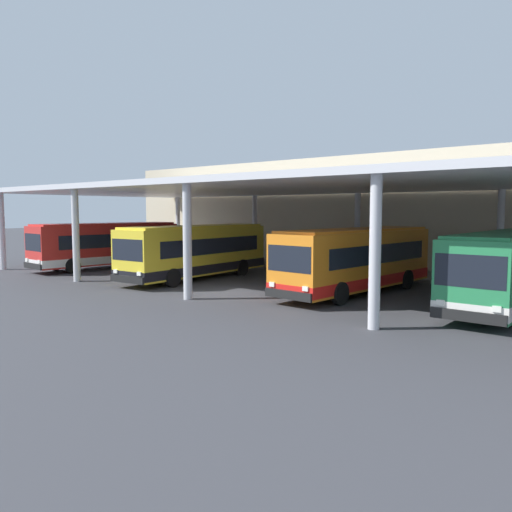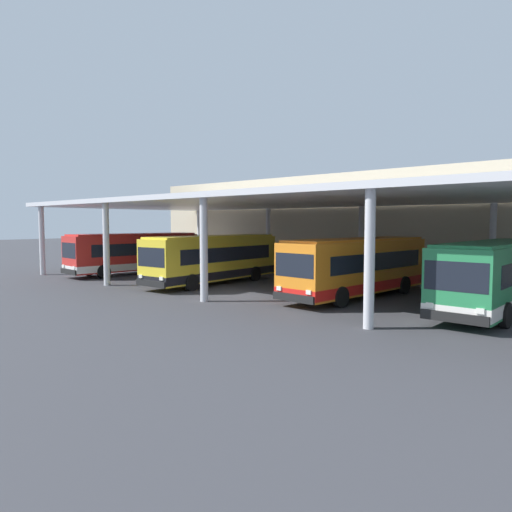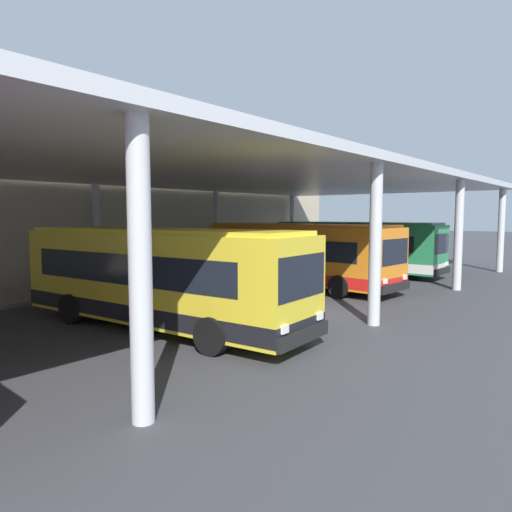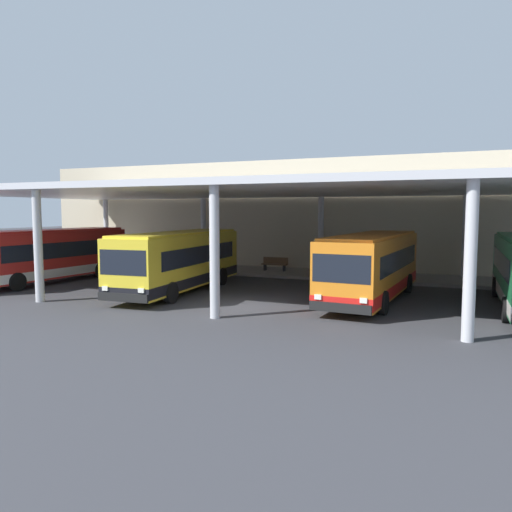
# 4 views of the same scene
# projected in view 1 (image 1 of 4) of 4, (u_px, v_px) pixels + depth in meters

# --- Properties ---
(ground_plane) EXTENTS (200.00, 200.00, 0.00)m
(ground_plane) POSITION_uv_depth(u_px,v_px,m) (225.00, 292.00, 25.14)
(ground_plane) COLOR #3D3D42
(platform_kerb) EXTENTS (42.00, 4.50, 0.18)m
(platform_kerb) POSITION_uv_depth(u_px,v_px,m) (344.00, 269.00, 34.17)
(platform_kerb) COLOR gray
(platform_kerb) RESTS_ON ground
(station_building_facade) EXTENTS (48.00, 1.60, 7.99)m
(station_building_facade) POSITION_uv_depth(u_px,v_px,m) (368.00, 211.00, 36.32)
(station_building_facade) COLOR #C1B293
(station_building_facade) RESTS_ON ground
(canopy_shelter) EXTENTS (40.00, 17.00, 5.55)m
(canopy_shelter) POSITION_uv_depth(u_px,v_px,m) (290.00, 189.00, 28.90)
(canopy_shelter) COLOR silver
(canopy_shelter) RESTS_ON ground
(bus_nearest_bay) EXTENTS (3.23, 10.68, 3.17)m
(bus_nearest_bay) POSITION_uv_depth(u_px,v_px,m) (107.00, 245.00, 35.73)
(bus_nearest_bay) COLOR red
(bus_nearest_bay) RESTS_ON ground
(bus_second_bay) EXTENTS (3.23, 10.68, 3.17)m
(bus_second_bay) POSITION_uv_depth(u_px,v_px,m) (196.00, 251.00, 29.99)
(bus_second_bay) COLOR yellow
(bus_second_bay) RESTS_ON ground
(bus_middle_bay) EXTENTS (3.22, 10.67, 3.17)m
(bus_middle_bay) POSITION_uv_depth(u_px,v_px,m) (357.00, 260.00, 24.80)
(bus_middle_bay) COLOR orange
(bus_middle_bay) RESTS_ON ground
(bus_far_bay) EXTENTS (2.73, 10.53, 3.17)m
(bus_far_bay) POSITION_uv_depth(u_px,v_px,m) (509.00, 269.00, 20.75)
(bus_far_bay) COLOR #28844C
(bus_far_bay) RESTS_ON ground
(bench_waiting) EXTENTS (1.80, 0.45, 0.92)m
(bench_waiting) POSITION_uv_depth(u_px,v_px,m) (310.00, 258.00, 35.92)
(bench_waiting) COLOR brown
(bench_waiting) RESTS_ON platform_kerb
(trash_bin) EXTENTS (0.52, 0.52, 0.98)m
(trash_bin) POSITION_uv_depth(u_px,v_px,m) (353.00, 261.00, 33.70)
(trash_bin) COLOR #33383D
(trash_bin) RESTS_ON platform_kerb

